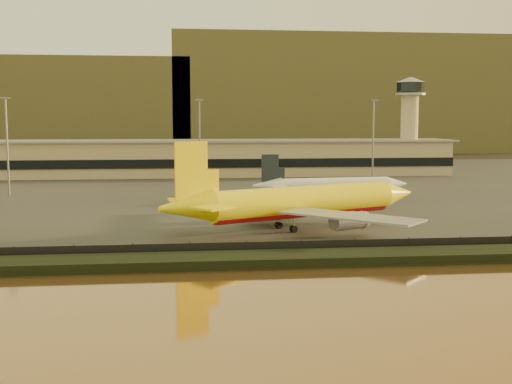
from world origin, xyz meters
TOP-DOWN VIEW (x-y plane):
  - ground at (0.00, 0.00)m, footprint 900.00×900.00m
  - embankment at (0.00, -17.00)m, footprint 320.00×7.00m
  - tarmac at (0.00, 95.00)m, footprint 320.00×220.00m
  - perimeter_fence at (0.00, -13.00)m, footprint 300.00×0.05m
  - terminal_building at (-14.52, 125.55)m, footprint 202.00×25.00m
  - control_tower at (70.00, 131.00)m, footprint 11.20×11.20m
  - apron_light_masts at (15.00, 75.00)m, footprint 152.20×12.20m
  - distant_hills at (-20.74, 340.00)m, footprint 470.00×160.00m
  - dhl_cargo_jet at (5.92, 9.84)m, footprint 51.32×48.62m
  - white_narrowbody_jet at (21.49, 50.56)m, footprint 39.71×38.56m
  - gse_vehicle_yellow at (16.01, 26.79)m, footprint 4.02×2.22m
  - gse_vehicle_white at (-13.98, 31.15)m, footprint 3.90×2.75m

SIDE VIEW (x-z plane):
  - ground at x=0.00m, z-range 0.00..0.00m
  - tarmac at x=0.00m, z-range 0.00..0.20m
  - embankment at x=0.00m, z-range 0.00..1.40m
  - gse_vehicle_white at x=-13.98m, z-range 0.20..1.81m
  - gse_vehicle_yellow at x=16.01m, z-range 0.20..1.92m
  - perimeter_fence at x=0.00m, z-range 0.20..2.40m
  - white_narrowbody_jet at x=21.49m, z-range -2.10..9.30m
  - dhl_cargo_jet at x=5.92m, z-range -3.05..13.08m
  - terminal_building at x=-14.52m, z-range -0.05..12.55m
  - apron_light_masts at x=15.00m, z-range 3.00..28.40m
  - control_tower at x=70.00m, z-range 3.91..39.41m
  - distant_hills at x=-20.74m, z-range -3.61..66.39m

